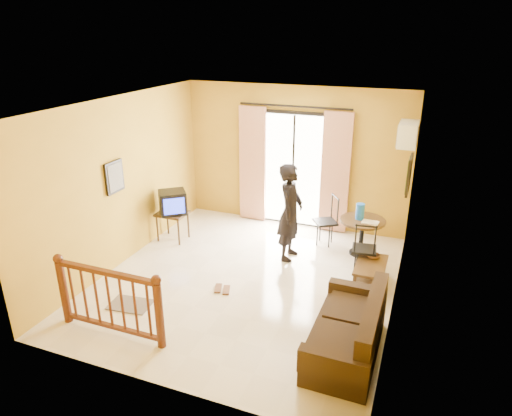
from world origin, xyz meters
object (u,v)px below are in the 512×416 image
at_px(coffee_table, 370,271).
at_px(sofa, 350,334).
at_px(television, 173,202).
at_px(dining_table, 362,227).
at_px(standing_person, 290,212).

relative_size(coffee_table, sofa, 0.49).
xyz_separation_m(television, sofa, (3.72, -2.11, -0.47)).
distance_m(dining_table, sofa, 2.82).
bearing_deg(sofa, coffee_table, 90.50).
relative_size(television, dining_table, 0.80).
xyz_separation_m(dining_table, coffee_table, (0.31, -1.02, -0.28)).
bearing_deg(sofa, standing_person, 124.01).
bearing_deg(television, dining_table, -26.69).
distance_m(television, standing_person, 2.26).
relative_size(sofa, standing_person, 0.98).
distance_m(coffee_table, sofa, 1.78).
xyz_separation_m(sofa, standing_person, (-1.47, 2.21, 0.55)).
bearing_deg(standing_person, dining_table, -63.38).
bearing_deg(dining_table, sofa, -83.66).
height_order(dining_table, coffee_table, dining_table).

